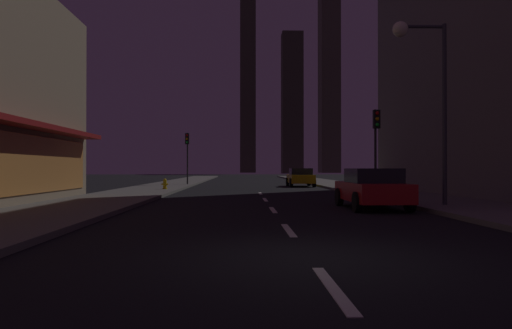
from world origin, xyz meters
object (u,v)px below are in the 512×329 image
object	(u,v)px
car_parked_near	(372,188)
traffic_light_far_left	(187,147)
car_parked_far	(300,177)
fire_hydrant_far_left	(165,184)
street_lamp_right	(422,68)
traffic_light_near_right	(376,133)

from	to	relation	value
car_parked_near	traffic_light_far_left	xyz separation A→B (m)	(-9.10, 21.15, 2.45)
car_parked_far	fire_hydrant_far_left	distance (m)	11.99
fire_hydrant_far_left	street_lamp_right	bearing A→B (deg)	-48.49
car_parked_near	street_lamp_right	distance (m)	4.68
car_parked_near	car_parked_far	world-z (taller)	same
fire_hydrant_far_left	traffic_light_near_right	bearing A→B (deg)	-30.64
fire_hydrant_far_left	traffic_light_near_right	world-z (taller)	traffic_light_near_right
fire_hydrant_far_left	traffic_light_near_right	size ratio (longest dim) A/B	0.16
car_parked_far	traffic_light_near_right	bearing A→B (deg)	-82.30
car_parked_near	traffic_light_near_right	bearing A→B (deg)	72.02
car_parked_far	traffic_light_far_left	world-z (taller)	traffic_light_far_left
car_parked_near	traffic_light_far_left	size ratio (longest dim) A/B	1.01
car_parked_near	car_parked_far	xyz separation A→B (m)	(0.00, 19.91, 0.00)
traffic_light_far_left	street_lamp_right	size ratio (longest dim) A/B	0.64
car_parked_far	traffic_light_far_left	distance (m)	9.51
car_parked_near	fire_hydrant_far_left	xyz separation A→B (m)	(-9.50, 12.61, -0.29)
fire_hydrant_far_left	car_parked_far	bearing A→B (deg)	37.55
street_lamp_right	traffic_light_far_left	bearing A→B (deg)	117.07
traffic_light_far_left	car_parked_far	bearing A→B (deg)	-7.75
car_parked_near	traffic_light_near_right	size ratio (longest dim) A/B	1.01
traffic_light_far_left	street_lamp_right	world-z (taller)	street_lamp_right
fire_hydrant_far_left	traffic_light_far_left	world-z (taller)	traffic_light_far_left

